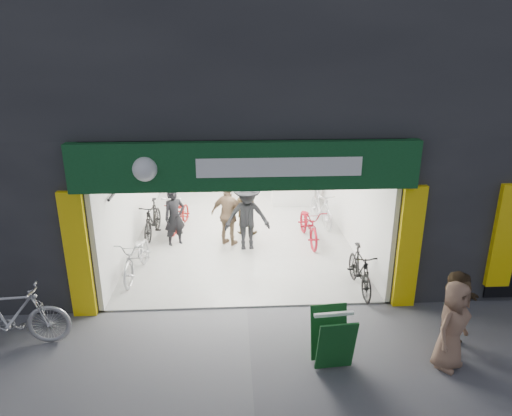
{
  "coord_description": "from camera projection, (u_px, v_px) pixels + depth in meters",
  "views": [
    {
      "loc": [
        -0.28,
        -8.2,
        5.08
      ],
      "look_at": [
        0.27,
        1.5,
        1.66
      ],
      "focal_mm": 32.0,
      "sensor_mm": 36.0,
      "label": 1
    }
  ],
  "objects": [
    {
      "name": "bike_left_midfront",
      "position": [
        153.0,
        220.0,
        12.78
      ],
      "size": [
        0.66,
        1.8,
        1.06
      ],
      "primitive_type": "imported",
      "rotation": [
        0.0,
        0.0,
        -0.09
      ],
      "color": "black",
      "rests_on": "ground"
    },
    {
      "name": "bike_left_front",
      "position": [
        137.0,
        256.0,
        10.61
      ],
      "size": [
        0.85,
        1.94,
        0.99
      ],
      "primitive_type": "imported",
      "rotation": [
        0.0,
        0.0,
        -0.1
      ],
      "color": "#A9AAAE",
      "rests_on": "ground"
    },
    {
      "name": "pedestrian_near",
      "position": [
        452.0,
        326.0,
        7.47
      ],
      "size": [
        0.91,
        0.86,
        1.56
      ],
      "primitive_type": "imported",
      "rotation": [
        0.0,
        0.0,
        0.65
      ],
      "color": "#82614C",
      "rests_on": "ground"
    },
    {
      "name": "bike_right_mid",
      "position": [
        309.0,
        224.0,
        12.48
      ],
      "size": [
        0.8,
        1.99,
        1.03
      ],
      "primitive_type": "imported",
      "rotation": [
        0.0,
        0.0,
        0.06
      ],
      "color": "maroon",
      "rests_on": "ground"
    },
    {
      "name": "pedestrian_far",
      "position": [
        455.0,
        310.0,
        7.97
      ],
      "size": [
        1.26,
        1.32,
        1.49
      ],
      "primitive_type": "imported",
      "rotation": [
        0.0,
        0.0,
        0.83
      ],
      "color": "#3D2E1C",
      "rests_on": "ground"
    },
    {
      "name": "bike_left_back",
      "position": [
        175.0,
        211.0,
        13.25
      ],
      "size": [
        0.71,
        2.03,
        1.2
      ],
      "primitive_type": "imported",
      "rotation": [
        0.0,
        0.0,
        -0.08
      ],
      "color": "silver",
      "rests_on": "ground"
    },
    {
      "name": "customer_d",
      "position": [
        229.0,
        215.0,
        12.12
      ],
      "size": [
        1.11,
        0.84,
        1.76
      ],
      "primitive_type": "imported",
      "rotation": [
        0.0,
        0.0,
        2.69
      ],
      "color": "#81654B",
      "rests_on": "ground"
    },
    {
      "name": "customer_a",
      "position": [
        175.0,
        217.0,
        12.15
      ],
      "size": [
        0.7,
        0.63,
        1.61
      ],
      "primitive_type": "imported",
      "rotation": [
        0.0,
        0.0,
        0.52
      ],
      "color": "black",
      "rests_on": "ground"
    },
    {
      "name": "parked_bike",
      "position": [
        11.0,
        317.0,
        8.04
      ],
      "size": [
        2.03,
        0.73,
        1.2
      ],
      "primitive_type": "imported",
      "rotation": [
        0.0,
        0.0,
        1.65
      ],
      "color": "#A6A5AA",
      "rests_on": "ground"
    },
    {
      "name": "bike_right_front",
      "position": [
        360.0,
        270.0,
        9.95
      ],
      "size": [
        0.5,
        1.68,
        1.0
      ],
      "primitive_type": "imported",
      "rotation": [
        0.0,
        0.0,
        0.01
      ],
      "color": "black",
      "rests_on": "ground"
    },
    {
      "name": "bike_right_back",
      "position": [
        321.0,
        208.0,
        13.68
      ],
      "size": [
        0.8,
        1.86,
        1.08
      ],
      "primitive_type": "imported",
      "rotation": [
        0.0,
        0.0,
        0.17
      ],
      "color": "silver",
      "rests_on": "ground"
    },
    {
      "name": "sandwich_board",
      "position": [
        332.0,
        338.0,
        7.56
      ],
      "size": [
        0.68,
        0.7,
        0.98
      ],
      "rotation": [
        0.0,
        0.0,
        0.08
      ],
      "color": "#104319",
      "rests_on": "ground"
    },
    {
      "name": "bike_left_midback",
      "position": [
        180.0,
        215.0,
        13.39
      ],
      "size": [
        0.92,
        1.78,
        0.89
      ],
      "primitive_type": "imported",
      "rotation": [
        0.0,
        0.0,
        -0.2
      ],
      "color": "maroon",
      "rests_on": "ground"
    },
    {
      "name": "customer_c",
      "position": [
        247.0,
        217.0,
        11.86
      ],
      "size": [
        1.22,
        0.74,
        1.84
      ],
      "primitive_type": "imported",
      "rotation": [
        0.0,
        0.0,
        0.05
      ],
      "color": "black",
      "rests_on": "ground"
    },
    {
      "name": "building",
      "position": [
        272.0,
        77.0,
        12.74
      ],
      "size": [
        17.0,
        10.27,
        8.0
      ],
      "color": "#232326",
      "rests_on": "ground"
    },
    {
      "name": "customer_b",
      "position": [
        244.0,
        208.0,
        12.94
      ],
      "size": [
        0.84,
        0.69,
        1.56
      ],
      "primitive_type": "imported",
      "rotation": [
        0.0,
        0.0,
        3.0
      ],
      "color": "#342817",
      "rests_on": "ground"
    },
    {
      "name": "ground",
      "position": [
        247.0,
        308.0,
        9.42
      ],
      "size": [
        60.0,
        60.0,
        0.0
      ],
      "primitive_type": "plane",
      "color": "#56565B",
      "rests_on": "ground"
    }
  ]
}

